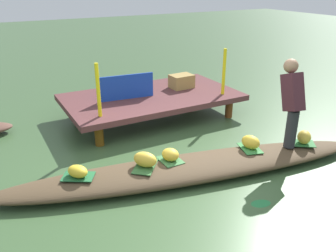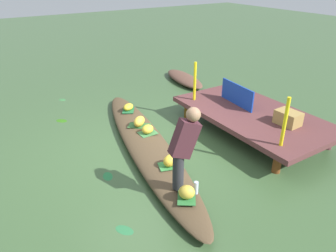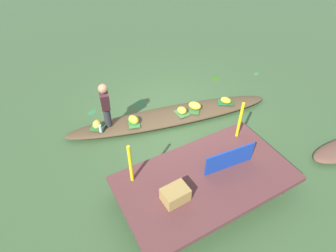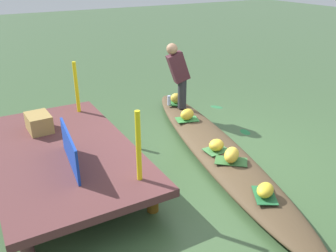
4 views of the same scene
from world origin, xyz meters
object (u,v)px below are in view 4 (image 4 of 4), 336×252
banana_bunch_0 (187,114)px  banana_bunch_3 (232,155)px  vendor_person (178,72)px  water_bottle (169,100)px  produce_crate (39,123)px  vendor_boat (215,149)px  market_banner (70,149)px  banana_bunch_2 (176,98)px  banana_bunch_4 (265,190)px  banana_bunch_1 (216,145)px

banana_bunch_0 → banana_bunch_3: (-1.54, 0.25, 0.00)m
banana_bunch_0 → vendor_person: (0.55, -0.14, 0.60)m
water_bottle → produce_crate: size_ratio=0.43×
banana_bunch_0 → produce_crate: produce_crate is taller
vendor_boat → market_banner: (0.02, 2.20, 0.55)m
vendor_person → market_banner: size_ratio=1.22×
banana_bunch_2 → market_banner: bearing=124.4°
vendor_boat → produce_crate: size_ratio=11.65×
vendor_boat → banana_bunch_4: 1.45m
banana_bunch_1 → banana_bunch_2: banana_bunch_2 is taller
banana_bunch_4 → water_bottle: size_ratio=1.43×
banana_bunch_2 → water_bottle: size_ratio=1.19×
banana_bunch_4 → market_banner: market_banner is taller
banana_bunch_1 → market_banner: (0.23, 2.05, 0.36)m
banana_bunch_3 → vendor_person: size_ratio=0.26×
banana_bunch_3 → produce_crate: produce_crate is taller
banana_bunch_0 → banana_bunch_4: (-2.37, 0.41, -0.02)m
banana_bunch_1 → vendor_person: vendor_person is taller
water_bottle → banana_bunch_3: bearing=172.1°
banana_bunch_3 → banana_bunch_4: size_ratio=1.16×
market_banner → produce_crate: size_ratio=2.31×
vendor_boat → banana_bunch_3: banana_bunch_3 is taller
banana_bunch_3 → banana_bunch_4: (-0.83, 0.16, -0.03)m
produce_crate → banana_bunch_3: bearing=-130.1°
banana_bunch_0 → vendor_person: size_ratio=0.22×
banana_bunch_4 → vendor_person: (2.92, -0.55, 0.62)m
banana_bunch_1 → banana_bunch_2: bearing=-13.8°
banana_bunch_0 → water_bottle: size_ratio=1.44×
vendor_boat → market_banner: market_banner is taller
banana_bunch_2 → vendor_boat: bearing=169.1°
banana_bunch_0 → vendor_person: 0.83m
banana_bunch_4 → market_banner: 2.39m
banana_bunch_4 → banana_bunch_1: bearing=-8.3°
banana_bunch_0 → water_bottle: 0.78m
vendor_boat → banana_bunch_2: (1.76, -0.34, 0.21)m
banana_bunch_3 → banana_bunch_2: bearing=-12.0°
banana_bunch_1 → market_banner: market_banner is taller
banana_bunch_1 → market_banner: size_ratio=0.24×
water_bottle → produce_crate: 2.56m
banana_bunch_0 → banana_bunch_2: size_ratio=1.20×
banana_bunch_3 → water_bottle: size_ratio=1.65×
banana_bunch_2 → vendor_person: bearing=155.9°
vendor_person → market_banner: bearing=121.6°
vendor_person → market_banner: (-1.50, 2.43, -0.25)m
market_banner → banana_bunch_4: bearing=-121.8°
banana_bunch_3 → banana_bunch_1: bearing=-1.9°
vendor_boat → vendor_person: vendor_person is taller
market_banner → banana_bunch_3: bearing=-100.8°
market_banner → produce_crate: market_banner is taller
banana_bunch_2 → market_banner: size_ratio=0.22×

